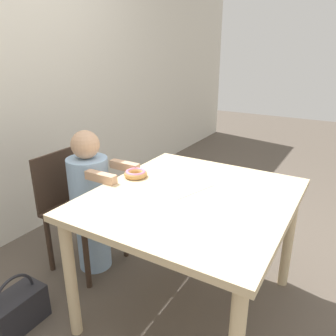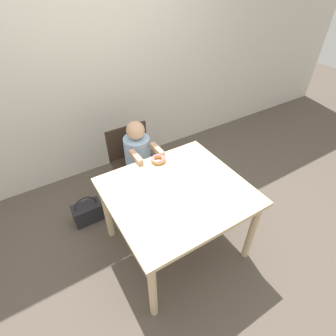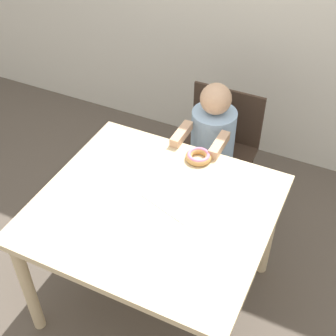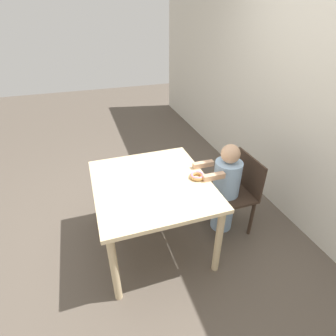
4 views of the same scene
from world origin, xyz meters
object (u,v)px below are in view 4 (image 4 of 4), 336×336
at_px(chair, 235,191).
at_px(child_figure, 225,189).
at_px(handbag, 197,186).
at_px(donut, 197,176).

distance_m(chair, child_figure, 0.12).
distance_m(chair, handbag, 0.71).
bearing_deg(handbag, donut, -26.46).
relative_size(donut, handbag, 0.42).
height_order(child_figure, donut, child_figure).
xyz_separation_m(child_figure, donut, (0.05, -0.34, 0.26)).
bearing_deg(handbag, child_figure, 0.54).
height_order(chair, handbag, chair).
height_order(chair, donut, chair).
xyz_separation_m(chair, handbag, (-0.61, -0.12, -0.32)).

